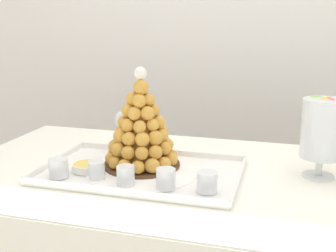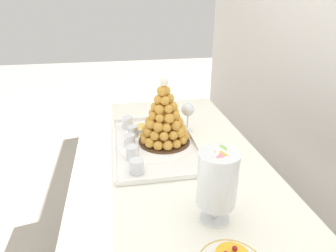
# 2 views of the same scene
# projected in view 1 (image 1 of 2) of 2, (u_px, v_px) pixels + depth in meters

# --- Properties ---
(backdrop_wall) EXTENTS (4.80, 0.10, 2.50)m
(backdrop_wall) POSITION_uv_depth(u_px,v_px,m) (261.00, 20.00, 2.06)
(backdrop_wall) COLOR silver
(backdrop_wall) RESTS_ON ground_plane
(buffet_table) EXTENTS (1.74, 0.80, 0.80)m
(buffet_table) POSITION_uv_depth(u_px,v_px,m) (230.00, 209.00, 1.29)
(buffet_table) COLOR brown
(buffet_table) RESTS_ON ground_plane
(serving_tray) EXTENTS (0.59, 0.37, 0.02)m
(serving_tray) POSITION_uv_depth(u_px,v_px,m) (142.00, 172.00, 1.29)
(serving_tray) COLOR white
(serving_tray) RESTS_ON buffet_table
(croquembouche) EXTENTS (0.24, 0.24, 0.31)m
(croquembouche) POSITION_uv_depth(u_px,v_px,m) (141.00, 129.00, 1.31)
(croquembouche) COLOR #4C331E
(croquembouche) RESTS_ON serving_tray
(dessert_cup_left) EXTENTS (0.06, 0.06, 0.06)m
(dessert_cup_left) POSITION_uv_depth(u_px,v_px,m) (59.00, 169.00, 1.23)
(dessert_cup_left) COLOR silver
(dessert_cup_left) RESTS_ON serving_tray
(dessert_cup_mid_left) EXTENTS (0.05, 0.05, 0.05)m
(dessert_cup_mid_left) POSITION_uv_depth(u_px,v_px,m) (97.00, 171.00, 1.22)
(dessert_cup_mid_left) COLOR silver
(dessert_cup_mid_left) RESTS_ON serving_tray
(dessert_cup_centre) EXTENTS (0.05, 0.05, 0.05)m
(dessert_cup_centre) POSITION_uv_depth(u_px,v_px,m) (126.00, 176.00, 1.18)
(dessert_cup_centre) COLOR silver
(dessert_cup_centre) RESTS_ON serving_tray
(dessert_cup_mid_right) EXTENTS (0.05, 0.05, 0.06)m
(dessert_cup_mid_right) POSITION_uv_depth(u_px,v_px,m) (166.00, 179.00, 1.15)
(dessert_cup_mid_right) COLOR silver
(dessert_cup_mid_right) RESTS_ON serving_tray
(dessert_cup_right) EXTENTS (0.06, 0.06, 0.05)m
(dessert_cup_right) POSITION_uv_depth(u_px,v_px,m) (207.00, 183.00, 1.13)
(dessert_cup_right) COLOR silver
(dessert_cup_right) RESTS_ON serving_tray
(creme_brulee_ramekin) EXTENTS (0.09, 0.09, 0.02)m
(creme_brulee_ramekin) POSITION_uv_depth(u_px,v_px,m) (87.00, 166.00, 1.29)
(creme_brulee_ramekin) COLOR white
(creme_brulee_ramekin) RESTS_ON serving_tray
(macaron_goblet) EXTENTS (0.12, 0.12, 0.25)m
(macaron_goblet) POSITION_uv_depth(u_px,v_px,m) (322.00, 129.00, 1.23)
(macaron_goblet) COLOR white
(macaron_goblet) RESTS_ON buffet_table
(wine_glass) EXTENTS (0.07, 0.07, 0.15)m
(wine_glass) POSITION_uv_depth(u_px,v_px,m) (124.00, 121.00, 1.47)
(wine_glass) COLOR silver
(wine_glass) RESTS_ON buffet_table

